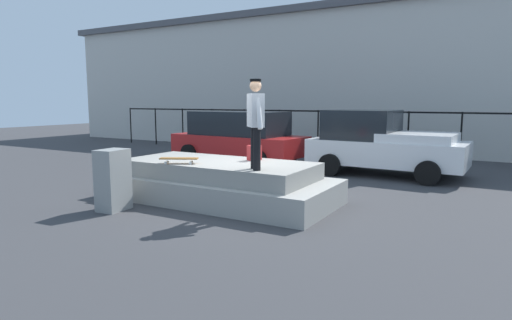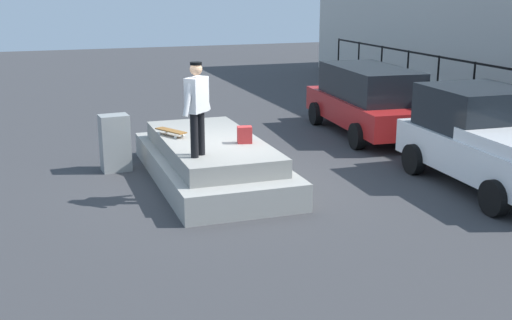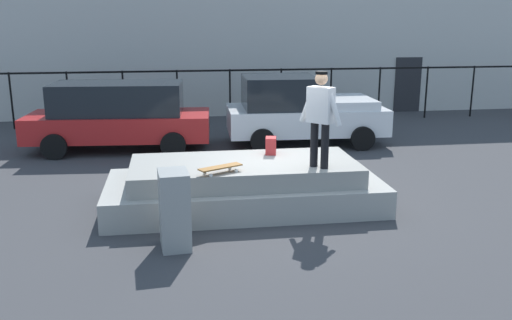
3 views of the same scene
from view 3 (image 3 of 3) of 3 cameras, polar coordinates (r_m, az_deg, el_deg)
name	(u,v)px [view 3 (image 3 of 3)]	position (r m, az deg, el deg)	size (l,w,h in m)	color
ground_plane	(276,203)	(10.75, 2.02, -4.35)	(60.00, 60.00, 0.00)	#38383A
concrete_ledge	(244,186)	(10.44, -1.22, -2.67)	(5.06, 2.28, 0.86)	#9E9B93
skateboarder	(320,113)	(9.79, 6.58, 4.79)	(0.64, 0.67, 1.69)	black
skateboard	(220,167)	(9.56, -3.65, -0.77)	(0.79, 0.54, 0.12)	brown
backpack	(271,146)	(10.86, 1.52, 1.47)	(0.28, 0.20, 0.33)	red
car_red_hatchback_near	(119,115)	(15.22, -13.80, 4.50)	(4.86, 2.37, 1.78)	#B21E1E
car_white_pickup_mid	(301,110)	(15.59, 4.57, 5.05)	(4.38, 2.34, 1.88)	white
utility_box	(175,210)	(8.63, -8.30, -5.05)	(0.44, 0.60, 1.21)	gray
fence_row	(230,87)	(18.55, -2.68, 7.46)	(24.06, 0.06, 1.78)	black
warehouse_building	(216,25)	(23.64, -4.09, 13.56)	(34.43, 8.14, 6.20)	beige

